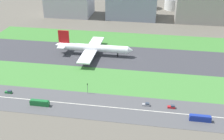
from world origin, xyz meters
TOP-DOWN VIEW (x-y plane):
  - ground_plane at (0.00, 0.00)m, footprint 800.00×800.00m
  - runway at (0.00, 0.00)m, footprint 280.00×46.00m
  - grass_median_north at (0.00, 41.00)m, footprint 280.00×36.00m
  - grass_median_south at (0.00, -41.00)m, footprint 280.00×36.00m
  - highway at (0.00, -73.00)m, footprint 280.00×28.00m
  - highway_centerline at (0.00, -73.00)m, footprint 266.00×0.50m
  - airliner at (-36.71, 0.00)m, footprint 65.00×56.00m
  - car_2 at (11.73, -68.00)m, footprint 4.40×1.80m
  - car_0 at (26.53, -68.00)m, footprint 4.40×1.80m
  - bus_0 at (-50.39, -78.00)m, footprint 11.60×2.50m
  - car_1 at (-75.26, -68.00)m, footprint 4.40×1.80m
  - bus_1 at (41.51, -78.00)m, footprint 11.60×2.50m
  - traffic_light at (-25.72, -60.01)m, footprint 0.36×0.50m
  - hangar_building at (-15.98, 114.00)m, footprint 55.66×35.95m
  - fuel_tank_west at (1.64, 159.00)m, footprint 20.25×20.25m
  - fuel_tank_centre at (32.27, 159.00)m, footprint 22.89×22.89m
  - fuel_tank_east at (65.55, 159.00)m, footprint 25.41×25.41m

SIDE VIEW (x-z plane):
  - ground_plane at x=0.00m, z-range 0.00..0.00m
  - runway at x=0.00m, z-range 0.00..0.10m
  - grass_median_north at x=0.00m, z-range 0.00..0.10m
  - grass_median_south at x=0.00m, z-range 0.00..0.10m
  - highway at x=0.00m, z-range 0.00..0.10m
  - highway_centerline at x=0.00m, z-range 0.10..0.11m
  - car_2 at x=11.73m, z-range -0.08..1.92m
  - car_0 at x=26.53m, z-range -0.08..1.92m
  - car_1 at x=-75.26m, z-range -0.08..1.92m
  - bus_0 at x=-50.39m, z-range 0.07..3.57m
  - bus_1 at x=41.51m, z-range 0.07..3.57m
  - traffic_light at x=-25.72m, z-range 0.69..7.89m
  - fuel_tank_west at x=1.64m, z-range 0.00..12.26m
  - airliner at x=-36.71m, z-range -3.62..16.08m
  - fuel_tank_east at x=65.55m, z-range 0.00..12.70m
  - fuel_tank_centre at x=32.27m, z-range 0.00..14.15m
  - hangar_building at x=-15.98m, z-range 0.00..33.52m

